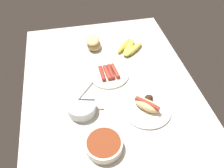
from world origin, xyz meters
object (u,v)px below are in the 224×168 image
(bowl_coleslaw, at_px, (81,107))
(banana_bunch, at_px, (129,48))
(plate_sausages, at_px, (109,74))
(bowl_chili, at_px, (104,145))
(plate_hotdog_assembled, at_px, (147,107))
(bread_stack, at_px, (93,43))

(bowl_coleslaw, distance_m, banana_bunch, 0.54)
(bowl_coleslaw, bearing_deg, plate_sausages, -38.54)
(plate_sausages, xyz_separation_m, bowl_chili, (-0.43, 0.11, 0.01))
(plate_hotdog_assembled, height_order, banana_bunch, plate_hotdog_assembled)
(banana_bunch, xyz_separation_m, bowl_chili, (-0.63, 0.27, 0.01))
(bowl_chili, bearing_deg, banana_bunch, -23.58)
(bread_stack, height_order, banana_bunch, bread_stack)
(plate_hotdog_assembled, bearing_deg, bread_stack, 18.24)
(bowl_coleslaw, xyz_separation_m, plate_sausages, (0.22, -0.17, -0.02))
(plate_hotdog_assembled, relative_size, plate_sausages, 1.07)
(bowl_coleslaw, distance_m, bowl_chili, 0.22)
(plate_hotdog_assembled, bearing_deg, plate_sausages, 26.08)
(plate_sausages, bearing_deg, plate_hotdog_assembled, -153.92)
(banana_bunch, relative_size, plate_sausages, 0.85)
(plate_hotdog_assembled, height_order, bowl_coleslaw, bowl_coleslaw)
(plate_hotdog_assembled, relative_size, bowl_coleslaw, 1.59)
(bowl_coleslaw, bearing_deg, plate_hotdog_assembled, -99.61)
(bread_stack, relative_size, bowl_chili, 0.77)
(bread_stack, bearing_deg, plate_hotdog_assembled, -161.76)
(bread_stack, relative_size, bowl_coleslaw, 0.81)
(bowl_coleslaw, bearing_deg, banana_bunch, -39.49)
(plate_hotdog_assembled, xyz_separation_m, plate_sausages, (0.27, 0.13, -0.01))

